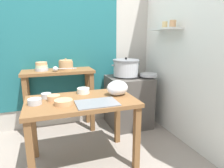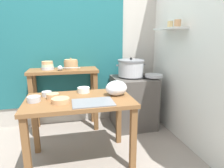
{
  "view_description": "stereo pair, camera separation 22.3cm",
  "coord_description": "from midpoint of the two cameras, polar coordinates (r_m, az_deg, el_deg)",
  "views": [
    {
      "loc": [
        -0.3,
        -1.93,
        1.34
      ],
      "look_at": [
        0.41,
        0.12,
        0.82
      ],
      "focal_mm": 31.3,
      "sensor_mm": 36.0,
      "label": 1
    },
    {
      "loc": [
        -0.08,
        -1.99,
        1.34
      ],
      "look_at": [
        0.41,
        0.12,
        0.82
      ],
      "focal_mm": 31.3,
      "sensor_mm": 36.0,
      "label": 2
    }
  ],
  "objects": [
    {
      "name": "wide_pan",
      "position": [
        2.9,
        14.27,
        2.35
      ],
      "size": [
        0.25,
        0.25,
        0.04
      ],
      "primitive_type": "cylinder",
      "color": "#B7BABF",
      "rests_on": "stove_block"
    },
    {
      "name": "stove_block",
      "position": [
        3.02,
        8.27,
        -5.15
      ],
      "size": [
        0.6,
        0.61,
        0.78
      ],
      "color": "#4C4742",
      "rests_on": "ground"
    },
    {
      "name": "serving_tray",
      "position": [
        1.89,
        -2.23,
        -5.45
      ],
      "size": [
        0.4,
        0.28,
        0.01
      ],
      "primitive_type": "cube",
      "color": "slate",
      "rests_on": "prep_table"
    },
    {
      "name": "prep_bowl_4",
      "position": [
        2.03,
        -19.01,
        -4.16
      ],
      "size": [
        0.13,
        0.13,
        0.06
      ],
      "color": "#B7BABF",
      "rests_on": "prep_table"
    },
    {
      "name": "prep_bowl_2",
      "position": [
        1.93,
        -11.65,
        -4.74
      ],
      "size": [
        0.17,
        0.17,
        0.05
      ],
      "color": "tan",
      "rests_on": "prep_table"
    },
    {
      "name": "prep_bowl_1",
      "position": [
        2.25,
        -5.52,
        -1.72
      ],
      "size": [
        0.14,
        0.14,
        0.06
      ],
      "color": "silver",
      "rests_on": "prep_table"
    },
    {
      "name": "plastic_bag",
      "position": [
        2.13,
        4.24,
        -1.2
      ],
      "size": [
        0.24,
        0.18,
        0.16
      ],
      "primitive_type": "ellipsoid",
      "color": "white",
      "rests_on": "prep_table"
    },
    {
      "name": "wall_right",
      "position": [
        2.68,
        23.65,
        11.54
      ],
      "size": [
        0.3,
        3.2,
        2.6
      ],
      "color": "silver",
      "rests_on": "ground"
    },
    {
      "name": "steamer_pot",
      "position": [
        2.9,
        7.73,
        4.67
      ],
      "size": [
        0.44,
        0.39,
        0.28
      ],
      "color": "#B7BABF",
      "rests_on": "stove_block"
    },
    {
      "name": "ground_plane",
      "position": [
        2.38,
        -6.81,
        -20.92
      ],
      "size": [
        9.0,
        9.0,
        0.0
      ],
      "primitive_type": "plane",
      "color": "gray"
    },
    {
      "name": "back_shelf_table",
      "position": [
        2.86,
        -11.64,
        -0.15
      ],
      "size": [
        0.96,
        0.4,
        0.9
      ],
      "color": "brown",
      "rests_on": "ground"
    },
    {
      "name": "clay_pot",
      "position": [
        2.82,
        -9.7,
        5.66
      ],
      "size": [
        0.19,
        0.19,
        0.16
      ],
      "color": "tan",
      "rests_on": "back_shelf_table"
    },
    {
      "name": "bowl_stack_enamel",
      "position": [
        2.83,
        -16.21,
        5.14
      ],
      "size": [
        0.17,
        0.17,
        0.12
      ],
      "color": "#B7BABF",
      "rests_on": "back_shelf_table"
    },
    {
      "name": "prep_bowl_0",
      "position": [
        2.19,
        -15.83,
        -2.74
      ],
      "size": [
        0.1,
        0.1,
        0.05
      ],
      "color": "#B7BABF",
      "rests_on": "prep_table"
    },
    {
      "name": "prep_bowl_3",
      "position": [
        2.07,
        -14.0,
        -3.45
      ],
      "size": [
        0.13,
        0.13,
        0.06
      ],
      "color": "tan",
      "rests_on": "prep_table"
    },
    {
      "name": "ladle",
      "position": [
        2.71,
        -12.4,
        4.56
      ],
      "size": [
        0.31,
        0.08,
        0.07
      ],
      "color": "#B7BABF",
      "rests_on": "back_shelf_table"
    },
    {
      "name": "prep_table",
      "position": [
        2.07,
        -6.34,
        -7.21
      ],
      "size": [
        1.1,
        0.66,
        0.72
      ],
      "color": "brown",
      "rests_on": "ground"
    },
    {
      "name": "wall_back",
      "position": [
        3.07,
        -8.31,
        12.64
      ],
      "size": [
        4.4,
        0.12,
        2.6
      ],
      "color": "#B2ADA3",
      "rests_on": "ground"
    }
  ]
}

